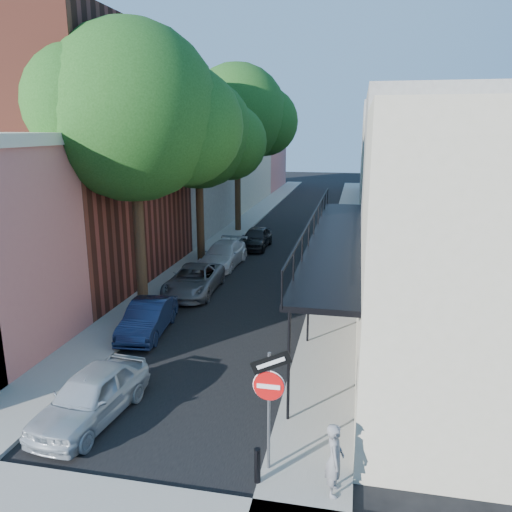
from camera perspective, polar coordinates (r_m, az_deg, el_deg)
The scene contains 17 objects.
ground at distance 12.21m, azimuth -15.61°, elevation -23.71°, with size 160.00×160.00×0.00m, color black.
road_surface at distance 39.43m, azimuth 4.35°, elevation 3.48°, with size 6.00×64.00×0.01m, color black.
sidewalk_left at distance 40.10m, azimuth -1.33°, elevation 3.78°, with size 2.00×64.00×0.12m, color gray.
sidewalk_right at distance 39.13m, azimuth 10.18°, elevation 3.30°, with size 2.00×64.00×0.12m, color gray.
buildings_left at distance 39.85m, azimuth -9.36°, elevation 10.61°, with size 10.10×59.10×12.00m.
buildings_right at distance 38.26m, azimuth 18.04°, elevation 9.18°, with size 9.80×55.00×10.00m.
sign_post at distance 10.96m, azimuth 1.52°, elevation -15.12°, with size 0.89×0.17×2.99m.
bollard at distance 11.43m, azimuth 0.17°, elevation -22.83°, with size 0.14×0.14×0.80m, color black.
oak_near at distance 20.39m, azimuth -12.50°, elevation 15.31°, with size 7.48×6.80×11.42m.
oak_mid at distance 27.89m, azimuth -5.75°, elevation 13.54°, with size 6.60×6.00×10.20m.
oak_far at distance 36.62m, azimuth -1.37°, elevation 15.67°, with size 7.70×7.00×11.90m.
parked_car_a at distance 14.18m, azimuth -18.33°, elevation -14.92°, with size 1.57×3.91×1.33m, color #A4AEB6.
parked_car_b at distance 19.02m, azimuth -12.27°, elevation -6.96°, with size 1.31×3.75×1.24m, color #131E3D.
parked_car_c at distance 23.25m, azimuth -7.12°, elevation -2.74°, with size 2.09×4.54×1.26m, color slate.
parked_car_d at distance 27.66m, azimuth -3.74°, elevation 0.17°, with size 1.84×4.53×1.32m, color silver.
parked_car_e at distance 31.75m, azimuth 0.02°, elevation 2.08°, with size 1.58×3.94×1.34m, color black.
pedestrian at distance 11.06m, azimuth 8.97°, elevation -21.96°, with size 0.58×0.38×1.58m, color slate.
Camera 1 is at (4.79, -8.43, 7.43)m, focal length 35.00 mm.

